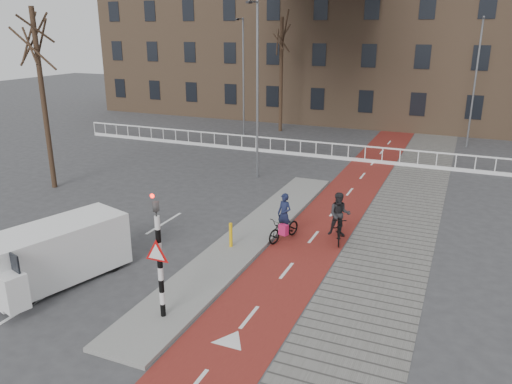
% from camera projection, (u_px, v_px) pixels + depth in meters
% --- Properties ---
extents(ground, '(120.00, 120.00, 0.00)m').
position_uv_depth(ground, '(217.00, 290.00, 15.05)').
color(ground, '#38383A').
rests_on(ground, ground).
extents(bike_lane, '(2.50, 60.00, 0.01)m').
position_uv_depth(bike_lane, '(345.00, 198.00, 23.22)').
color(bike_lane, maroon).
rests_on(bike_lane, ground).
extents(sidewalk, '(3.00, 60.00, 0.01)m').
position_uv_depth(sidewalk, '(407.00, 206.00, 22.18)').
color(sidewalk, slate).
rests_on(sidewalk, ground).
extents(curb_island, '(1.80, 16.00, 0.12)m').
position_uv_depth(curb_island, '(250.00, 236.00, 18.79)').
color(curb_island, gray).
rests_on(curb_island, ground).
extents(traffic_signal, '(0.80, 0.80, 3.68)m').
position_uv_depth(traffic_signal, '(159.00, 253.00, 12.89)').
color(traffic_signal, black).
rests_on(traffic_signal, curb_island).
extents(bollard, '(0.12, 0.12, 0.89)m').
position_uv_depth(bollard, '(231.00, 235.00, 17.64)').
color(bollard, '#F0B50D').
rests_on(bollard, curb_island).
extents(cyclist_near, '(1.09, 1.81, 1.80)m').
position_uv_depth(cyclist_near, '(284.00, 225.00, 18.43)').
color(cyclist_near, black).
rests_on(cyclist_near, bike_lane).
extents(cyclist_far, '(0.93, 1.81, 1.88)m').
position_uv_depth(cyclist_far, '(339.00, 222.00, 18.25)').
color(cyclist_far, black).
rests_on(cyclist_far, bike_lane).
extents(van, '(2.86, 4.57, 1.83)m').
position_uv_depth(van, '(56.00, 252.00, 15.32)').
color(van, white).
rests_on(van, ground).
extents(railing, '(28.00, 0.10, 0.99)m').
position_uv_depth(railing, '(270.00, 148.00, 31.68)').
color(railing, silver).
rests_on(railing, ground).
extents(townhouse_row, '(46.00, 10.00, 15.90)m').
position_uv_depth(townhouse_row, '(359.00, 25.00, 41.70)').
color(townhouse_row, '#7F6047').
rests_on(townhouse_row, ground).
extents(tree_left, '(0.24, 0.24, 8.49)m').
position_uv_depth(tree_left, '(44.00, 101.00, 23.54)').
color(tree_left, black).
rests_on(tree_left, ground).
extents(tree_mid, '(0.27, 0.27, 8.34)m').
position_uv_depth(tree_mid, '(281.00, 76.00, 37.26)').
color(tree_mid, black).
rests_on(tree_mid, ground).
extents(streetlight_near, '(0.12, 0.12, 8.82)m').
position_uv_depth(streetlight_near, '(257.00, 93.00, 25.15)').
color(streetlight_near, slate).
rests_on(streetlight_near, ground).
extents(streetlight_left, '(0.12, 0.12, 8.26)m').
position_uv_depth(streetlight_left, '(243.00, 78.00, 35.71)').
color(streetlight_left, slate).
rests_on(streetlight_left, ground).
extents(streetlight_right, '(0.12, 0.12, 8.27)m').
position_uv_depth(streetlight_right, '(475.00, 84.00, 32.02)').
color(streetlight_right, slate).
rests_on(streetlight_right, ground).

